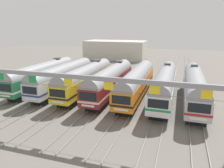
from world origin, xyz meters
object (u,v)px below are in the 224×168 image
(commuter_train_maroon, at_px, (110,80))
(commuter_train_orange, at_px, (136,82))
(commuter_train_silver, at_px, (64,76))
(commuter_train_stainless, at_px, (195,86))
(commuter_train_yellow, at_px, (86,78))
(catenary_gantry, at_px, (68,84))
(commuter_train_green, at_px, (43,75))
(commuter_train_white, at_px, (164,84))

(commuter_train_maroon, height_order, commuter_train_orange, commuter_train_maroon)
(commuter_train_silver, bearing_deg, commuter_train_stainless, 0.01)
(commuter_train_yellow, bearing_deg, catenary_gantry, -72.47)
(commuter_train_silver, bearing_deg, commuter_train_orange, 0.00)
(commuter_train_green, bearing_deg, commuter_train_orange, -0.01)
(commuter_train_yellow, height_order, commuter_train_white, same)
(commuter_train_green, height_order, commuter_train_maroon, same)
(commuter_train_silver, distance_m, commuter_train_stainless, 21.32)
(commuter_train_maroon, xyz_separation_m, commuter_train_white, (8.53, 0.00, 0.00))
(commuter_train_white, bearing_deg, commuter_train_green, 180.00)
(commuter_train_maroon, bearing_deg, commuter_train_orange, -0.06)
(commuter_train_maroon, xyz_separation_m, commuter_train_stainless, (12.79, 0.00, 0.00))
(commuter_train_orange, bearing_deg, catenary_gantry, -107.53)
(commuter_train_yellow, bearing_deg, commuter_train_maroon, 0.00)
(commuter_train_orange, height_order, commuter_train_stainless, commuter_train_stainless)
(commuter_train_orange, bearing_deg, commuter_train_silver, 180.00)
(commuter_train_white, xyz_separation_m, commuter_train_stainless, (4.26, 0.00, 0.00))
(commuter_train_white, bearing_deg, catenary_gantry, -122.28)
(commuter_train_silver, bearing_deg, commuter_train_yellow, 0.06)
(commuter_train_green, height_order, commuter_train_orange, commuter_train_green)
(commuter_train_yellow, relative_size, commuter_train_orange, 1.00)
(commuter_train_green, relative_size, commuter_train_silver, 1.00)
(catenary_gantry, bearing_deg, commuter_train_stainless, 46.54)
(commuter_train_yellow, xyz_separation_m, commuter_train_white, (12.79, 0.00, 0.00))
(commuter_train_silver, xyz_separation_m, catenary_gantry, (8.53, -13.49, 2.76))
(commuter_train_green, bearing_deg, commuter_train_yellow, 0.00)
(commuter_train_maroon, bearing_deg, commuter_train_stainless, 0.00)
(commuter_train_green, bearing_deg, commuter_train_silver, -0.06)
(commuter_train_stainless, bearing_deg, commuter_train_green, 180.00)
(commuter_train_silver, distance_m, commuter_train_white, 17.05)
(commuter_train_maroon, bearing_deg, catenary_gantry, -90.00)
(commuter_train_green, relative_size, commuter_train_orange, 1.00)
(commuter_train_stainless, bearing_deg, commuter_train_maroon, 180.00)
(commuter_train_green, relative_size, commuter_train_stainless, 1.00)
(commuter_train_green, distance_m, commuter_train_yellow, 8.53)
(commuter_train_green, bearing_deg, commuter_train_maroon, 0.00)
(commuter_train_yellow, bearing_deg, commuter_train_silver, -179.94)
(commuter_train_maroon, distance_m, catenary_gantry, 13.78)
(commuter_train_yellow, relative_size, commuter_train_stainless, 1.00)
(commuter_train_yellow, height_order, commuter_train_stainless, same)
(commuter_train_stainless, bearing_deg, commuter_train_white, 180.00)
(commuter_train_silver, height_order, commuter_train_yellow, commuter_train_yellow)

